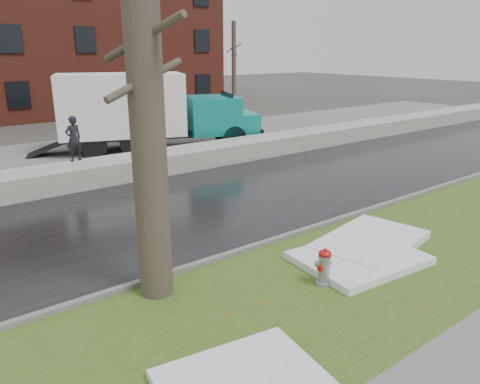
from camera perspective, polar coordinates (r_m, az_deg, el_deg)
ground at (r=10.71m, az=7.92°, el=-7.86°), size 120.00×120.00×0.00m
verge at (r=9.96m, az=13.10°, el=-10.04°), size 60.00×4.50×0.04m
road at (r=13.97m, az=-5.27°, el=-1.63°), size 60.00×7.00×0.03m
parking_lot at (r=21.41m, az=-17.62°, el=4.26°), size 60.00×9.00×0.03m
curb at (r=11.33m, az=4.33°, el=-5.89°), size 60.00×0.15×0.14m
snowbank at (r=17.44m, az=-12.75°, el=3.06°), size 60.00×1.60×0.75m
brick_building at (r=37.82m, az=-24.84°, el=16.42°), size 26.00×12.00×10.00m
bg_tree_right at (r=38.40m, az=-0.74°, el=15.42°), size 1.40×1.62×6.50m
fire_hydrant at (r=9.35m, az=10.22°, el=-8.79°), size 0.38×0.34×0.77m
tree at (r=8.14m, az=-11.49°, el=12.70°), size 1.59×1.86×7.69m
box_truck at (r=21.77m, az=-11.27°, el=9.77°), size 10.22×5.37×3.44m
worker at (r=17.08m, az=-19.63°, el=6.15°), size 0.63×0.47×1.55m
snow_patch_near at (r=10.60m, az=14.28°, el=-7.79°), size 2.77×2.23×0.16m
snow_patch_far at (r=6.92m, az=0.26°, el=-22.19°), size 2.42×1.92×0.14m
snow_patch_side at (r=11.49m, az=15.57°, el=-5.84°), size 3.09×2.29×0.18m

